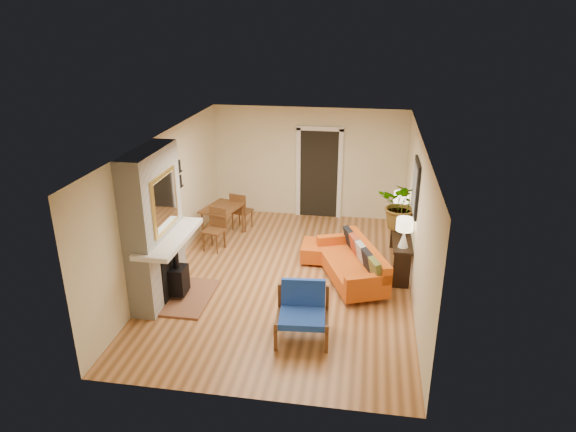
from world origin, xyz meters
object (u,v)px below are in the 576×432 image
ottoman (320,251)px  blue_chair (303,308)px  console_table (401,239)px  houseplant (402,205)px  lamp_far (401,202)px  dining_table (225,213)px  lamp_near (404,229)px  sofa (355,264)px

ottoman → blue_chair: blue_chair is taller
console_table → houseplant: (-0.01, 0.19, 0.62)m
console_table → lamp_far: (0.00, 0.76, 0.49)m
ottoman → console_table: 1.58m
blue_chair → console_table: size_ratio=0.46×
ottoman → dining_table: dining_table is taller
ottoman → lamp_near: 1.89m
console_table → lamp_far: bearing=90.0°
blue_chair → lamp_far: (1.54, 3.28, 0.62)m
sofa → ottoman: sofa is taller
blue_chair → dining_table: dining_table is taller
sofa → lamp_far: 1.81m
console_table → houseplant: size_ratio=1.95×
sofa → houseplant: (0.82, 0.86, 0.88)m
houseplant → lamp_far: bearing=89.0°
console_table → houseplant: 0.65m
sofa → dining_table: (-2.83, 1.45, 0.25)m
sofa → ottoman: size_ratio=2.93×
sofa → blue_chair: size_ratio=2.39×
blue_chair → sofa: bearing=69.0°
blue_chair → dining_table: 3.92m
console_table → lamp_near: size_ratio=3.43×
ottoman → dining_table: bearing=160.5°
ottoman → blue_chair: size_ratio=0.82×
lamp_far → blue_chair: bearing=-115.1°
console_table → dining_table: bearing=168.0°
lamp_near → sofa: bearing=-180.0°
dining_table → console_table: 3.73m
dining_table → lamp_near: 3.96m
houseplant → sofa: bearing=-133.5°
ottoman → houseplant: size_ratio=0.73×
lamp_near → lamp_far: size_ratio=1.00×
lamp_near → houseplant: houseplant is taller
dining_table → ottoman: bearing=-19.5°
dining_table → houseplant: size_ratio=1.75×
dining_table → houseplant: bearing=-9.1°
ottoman → console_table: bearing=-0.9°
dining_table → lamp_far: size_ratio=3.08×
dining_table → console_table: dining_table is taller
blue_chair → lamp_far: lamp_far is taller
blue_chair → dining_table: size_ratio=0.51×
lamp_far → houseplant: houseplant is taller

